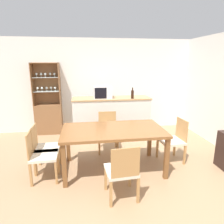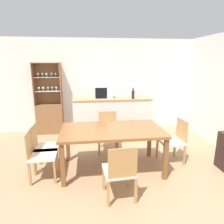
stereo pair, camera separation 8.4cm
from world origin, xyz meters
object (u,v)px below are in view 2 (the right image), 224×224
dining_chair_head_near (120,171)px  microwave (103,92)px  display_cabinet (50,113)px  dining_table (112,133)px  dining_chair_side_right_far (173,141)px  dining_chair_head_far (108,132)px  wine_bottle (133,94)px  dining_chair_side_left_near (40,154)px  dining_chair_side_left_far (44,147)px

dining_chair_head_near → microwave: (-0.03, 2.45, 0.76)m
display_cabinet → dining_chair_head_near: 3.33m
dining_chair_head_near → display_cabinet: bearing=111.8°
dining_table → dining_chair_side_right_far: 1.26m
dining_chair_head_far → microwave: bearing=-84.5°
dining_chair_head_near → wine_bottle: size_ratio=3.12×
dining_chair_head_far → wine_bottle: (0.69, 0.63, 0.72)m
microwave → dining_table: bearing=-89.1°
dining_chair_head_near → dining_chair_head_far: 1.65m
dining_chair_side_left_near → microwave: (1.19, 1.78, 0.76)m
dining_table → dining_chair_side_left_near: 1.26m
dining_chair_side_right_far → dining_chair_head_near: 1.56m
dining_chair_head_far → microwave: size_ratio=1.91×
dining_chair_side_left_near → dining_table: bearing=95.3°
microwave → wine_bottle: microwave is taller
dining_chair_head_far → dining_table: bearing=93.2°
display_cabinet → dining_table: display_cabinet is taller
wine_bottle → microwave: bearing=166.1°
dining_chair_side_left_far → dining_chair_head_far: (1.22, 0.68, 0.00)m
dining_table → dining_chair_side_left_near: (-1.22, -0.15, -0.26)m
dining_chair_side_left_far → dining_table: bearing=82.5°
dining_chair_side_right_far → wine_bottle: bearing=18.5°
microwave → dining_chair_head_far: bearing=-87.9°
dining_table → dining_chair_head_far: dining_chair_head_far is taller
dining_chair_head_near → dining_chair_side_left_far: bearing=137.3°
dining_table → wine_bottle: size_ratio=6.54×
dining_chair_head_far → dining_chair_head_near: bearing=93.4°
dining_chair_side_right_far → dining_chair_head_far: 1.39m
dining_chair_side_right_far → dining_chair_side_left_near: (-2.44, -0.30, 0.00)m
dining_chair_side_left_near → wine_bottle: (1.92, 1.60, 0.72)m
wine_bottle → dining_chair_head_near: bearing=-106.9°
dining_table → dining_chair_head_near: (0.00, -0.82, -0.26)m
dining_chair_head_near → dining_chair_head_far: size_ratio=1.00×
dining_table → dining_chair_head_far: size_ratio=2.10×
display_cabinet → dining_chair_side_right_far: display_cabinet is taller
dining_table → dining_chair_head_far: (0.00, 0.82, -0.26)m
display_cabinet → dining_chair_side_left_near: (0.24, -2.32, -0.14)m
microwave → dining_chair_side_right_far: bearing=-49.8°
dining_chair_side_right_far → dining_chair_head_far: bearing=57.6°
dining_chair_side_left_near → dining_chair_side_left_far: same height
display_cabinet → dining_table: size_ratio=1.07×
dining_chair_side_right_far → wine_bottle: (-0.52, 1.30, 0.72)m
dining_chair_side_left_far → wine_bottle: bearing=123.6°
dining_chair_head_far → wine_bottle: wine_bottle is taller
dining_table → wine_bottle: (0.70, 1.45, 0.46)m
dining_chair_side_left_far → wine_bottle: wine_bottle is taller
dining_table → dining_chair_side_left_near: bearing=-173.0°
dining_chair_side_left_near → wine_bottle: bearing=128.2°
dining_chair_side_left_far → dining_chair_head_far: size_ratio=1.00×
display_cabinet → wine_bottle: 2.35m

